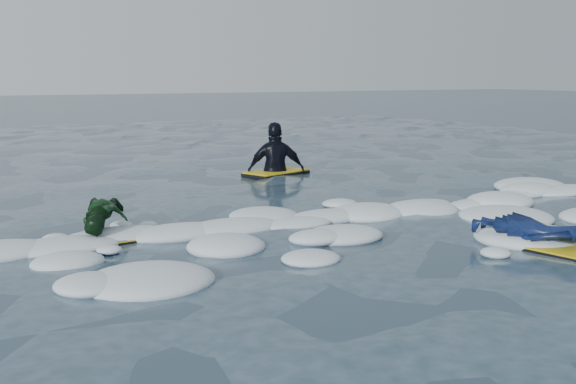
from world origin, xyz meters
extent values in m
plane|color=#18283B|center=(0.00, 0.00, 0.00)|extent=(120.00, 120.00, 0.00)
cube|color=black|center=(2.21, -1.12, 0.03)|extent=(0.69, 1.01, 0.05)
cube|color=gold|center=(2.21, -1.12, 0.06)|extent=(0.66, 0.99, 0.02)
imported|color=navy|center=(2.21, -0.87, 0.20)|extent=(1.05, 1.48, 0.33)
cube|color=black|center=(-1.81, 1.71, 0.03)|extent=(0.50, 0.80, 0.04)
cube|color=gold|center=(-1.81, 1.71, 0.05)|extent=(0.49, 0.79, 0.01)
cube|color=blue|center=(-1.81, 1.71, 0.06)|extent=(0.22, 0.73, 0.00)
imported|color=black|center=(-1.81, 1.91, 0.24)|extent=(0.94, 1.26, 0.43)
cube|color=black|center=(2.28, 5.57, 0.04)|extent=(1.39, 1.05, 0.06)
cube|color=gold|center=(2.28, 5.57, 0.08)|extent=(1.35, 1.02, 0.02)
imported|color=black|center=(2.28, 5.57, 0.07)|extent=(1.17, 0.78, 1.85)
camera|label=1|loc=(-3.75, -6.33, 1.89)|focal=45.00mm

